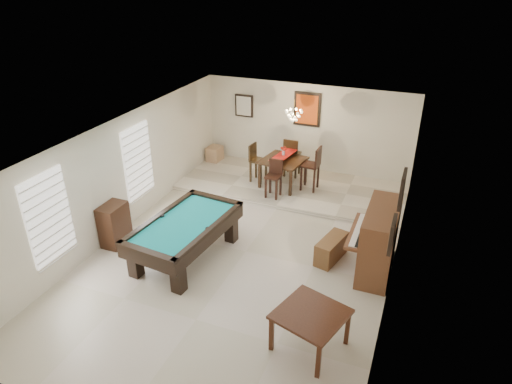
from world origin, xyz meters
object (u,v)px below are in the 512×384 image
Objects in this scene: dining_chair_north at (292,157)px; dining_chair_south at (273,179)px; dining_chair_west at (258,163)px; corner_bench at (215,154)px; apothecary_chest at (114,225)px; flower_vase at (284,151)px; dining_chair_east at (310,168)px; chandelier at (294,111)px; dining_table at (283,170)px; pool_table at (186,240)px; upright_piano at (371,239)px; square_table at (310,330)px; piano_bench at (331,249)px.

dining_chair_south is at bearing 88.78° from dining_chair_north.
corner_bench is at bearing 70.52° from dining_chair_west.
flower_vase is at bearing 56.93° from apothecary_chest.
dining_chair_west is at bearing 136.52° from dining_chair_south.
chandelier is (-0.51, 0.01, 1.48)m from dining_chair_east.
dining_table is 0.75m from dining_chair_east.
dining_chair_east reaches higher than apothecary_chest.
pool_table is 2.22× the size of dining_chair_north.
pool_table is at bearing -164.02° from upright_piano.
dining_chair_south is 2.05× the size of corner_bench.
pool_table is 2.35× the size of dining_chair_west.
dining_chair_south is (-0.02, -0.73, -0.51)m from flower_vase.
dining_table is at bearing 56.93° from apothecary_chest.
apothecary_chest is at bearing -123.07° from dining_table.
corner_bench is at bearing 160.54° from flower_vase.
pool_table is 2.48× the size of square_table.
dining_chair_south reaches higher than corner_bench.
dining_chair_east is at bearing 125.78° from upright_piano.
dining_table is 1.66m from chandelier.
corner_bench is at bearing -3.16° from dining_chair_north.
flower_vase is (-2.75, 2.76, 0.44)m from upright_piano.
piano_bench is 3.40m from dining_table.
flower_vase is at bearing 125.82° from piano_bench.
pool_table is 3.89m from dining_table.
dining_chair_west is (-0.71, -0.00, -0.47)m from flower_vase.
chandelier is at bearing -79.93° from dining_chair_west.
upright_piano reaches higher than dining_chair_east.
pool_table is 3.79m from dining_chair_west.
piano_bench is 1.87× the size of corner_bench.
dining_chair_east is at bearing -1.17° from chandelier.
flower_vase is 0.83m from dining_chair_north.
upright_piano is 3.90m from dining_table.
dining_table reaches higher than pool_table.
upright_piano is 1.46× the size of dining_chair_north.
upright_piano is at bearing -34.78° from corner_bench.
dining_chair_west is (-2.93, 5.26, 0.30)m from square_table.
piano_bench is (-0.24, 2.51, -0.10)m from square_table.
chandelier is at bearing -17.04° from corner_bench.
upright_piano is at bearing -33.46° from dining_chair_south.
corner_bench is at bearing 149.64° from dining_chair_south.
apothecary_chest is at bearing -90.68° from corner_bench.
flower_vase is at bearing 88.03° from dining_chair_north.
apothecary_chest is 4.70m from flower_vase.
apothecary_chest is 5.12m from chandelier.
upright_piano is 1.72× the size of apothecary_chest.
dining_chair_east is 2.50× the size of corner_bench.
apothecary_chest reaches higher than corner_bench.
flower_vase is 0.42× the size of chandelier.
dining_chair_west reaches higher than piano_bench.
dining_chair_east is 3.35m from corner_bench.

